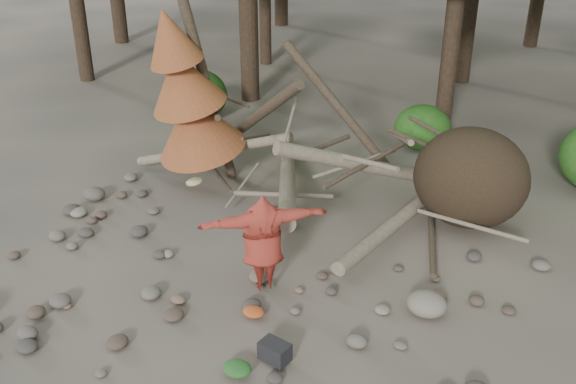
% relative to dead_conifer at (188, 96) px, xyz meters
% --- Properties ---
extents(ground, '(120.00, 120.00, 0.00)m').
position_rel_dead_conifer_xyz_m(ground, '(3.12, -3.37, -2.11)').
color(ground, '#514C44').
rests_on(ground, ground).
extents(deadfall_pile, '(8.55, 5.24, 3.30)m').
position_rel_dead_conifer_xyz_m(deadfall_pile, '(5.13, 0.87, -1.16)').
color(deadfall_pile, '#332619').
rests_on(deadfall_pile, ground).
extents(dead_conifer, '(2.06, 2.16, 4.35)m').
position_rel_dead_conifer_xyz_m(dead_conifer, '(0.00, 0.00, 0.00)').
color(dead_conifer, '#4C3F30').
rests_on(dead_conifer, ground).
extents(bush_left, '(1.80, 1.80, 1.44)m').
position_rel_dead_conifer_xyz_m(bush_left, '(-2.38, 3.83, -1.39)').
color(bush_left, '#235216').
rests_on(bush_left, ground).
extents(bush_mid, '(1.40, 1.40, 1.12)m').
position_rel_dead_conifer_xyz_m(bush_mid, '(3.92, 4.43, -1.55)').
color(bush_mid, '#2E691E').
rests_on(bush_mid, ground).
extents(frisbee_thrower, '(2.33, 1.76, 1.72)m').
position_rel_dead_conifer_xyz_m(frisbee_thrower, '(3.16, -2.81, -1.19)').
color(frisbee_thrower, maroon).
rests_on(frisbee_thrower, ground).
extents(backpack, '(0.47, 0.36, 0.28)m').
position_rel_dead_conifer_xyz_m(backpack, '(4.11, -4.33, -1.97)').
color(backpack, black).
rests_on(backpack, ground).
extents(cloth_green, '(0.42, 0.35, 0.16)m').
position_rel_dead_conifer_xyz_m(cloth_green, '(3.76, -4.79, -2.03)').
color(cloth_green, '#285E25').
rests_on(cloth_green, ground).
extents(cloth_orange, '(0.35, 0.29, 0.13)m').
position_rel_dead_conifer_xyz_m(cloth_orange, '(3.36, -3.55, -2.05)').
color(cloth_orange, '#BC4D20').
rests_on(cloth_orange, ground).
extents(boulder_mid_right, '(0.64, 0.57, 0.38)m').
position_rel_dead_conifer_xyz_m(boulder_mid_right, '(5.75, -2.30, -1.92)').
color(boulder_mid_right, gray).
rests_on(boulder_mid_right, ground).
extents(boulder_mid_left, '(0.47, 0.42, 0.28)m').
position_rel_dead_conifer_xyz_m(boulder_mid_left, '(-1.61, -1.38, -1.97)').
color(boulder_mid_left, '#5B554D').
rests_on(boulder_mid_left, ground).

